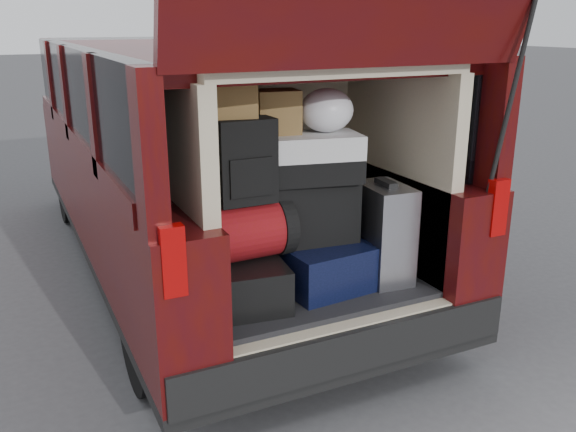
% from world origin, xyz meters
% --- Properties ---
extents(ground, '(80.00, 80.00, 0.00)m').
position_xyz_m(ground, '(0.00, 0.00, 0.00)').
color(ground, '#3E3D40').
rests_on(ground, ground).
extents(minivan, '(1.90, 5.35, 2.77)m').
position_xyz_m(minivan, '(0.00, 1.86, 0.91)').
color(minivan, black).
rests_on(minivan, ground).
extents(load_floor, '(1.24, 1.05, 0.55)m').
position_xyz_m(load_floor, '(0.00, 0.28, 0.28)').
color(load_floor, black).
rests_on(load_floor, ground).
extents(black_hardshell, '(0.49, 0.62, 0.23)m').
position_xyz_m(black_hardshell, '(-0.40, 0.15, 0.67)').
color(black_hardshell, black).
rests_on(black_hardshell, load_floor).
extents(navy_hardshell, '(0.51, 0.60, 0.25)m').
position_xyz_m(navy_hardshell, '(0.07, 0.17, 0.67)').
color(navy_hardshell, black).
rests_on(navy_hardshell, load_floor).
extents(silver_roller, '(0.26, 0.38, 0.54)m').
position_xyz_m(silver_roller, '(0.43, 0.06, 0.82)').
color(silver_roller, white).
rests_on(silver_roller, load_floor).
extents(red_duffel, '(0.48, 0.32, 0.30)m').
position_xyz_m(red_duffel, '(-0.36, 0.14, 0.93)').
color(red_duffel, maroon).
rests_on(red_duffel, black_hardshell).
extents(black_soft_case, '(0.50, 0.33, 0.34)m').
position_xyz_m(black_soft_case, '(0.04, 0.20, 0.97)').
color(black_soft_case, black).
rests_on(black_soft_case, navy_hardshell).
extents(backpack, '(0.29, 0.18, 0.42)m').
position_xyz_m(backpack, '(-0.36, 0.12, 1.29)').
color(backpack, black).
rests_on(backpack, red_duffel).
extents(twotone_duffel, '(0.59, 0.39, 0.25)m').
position_xyz_m(twotone_duffel, '(0.00, 0.16, 1.26)').
color(twotone_duffel, silver).
rests_on(twotone_duffel, black_soft_case).
extents(grocery_sack_lower, '(0.23, 0.20, 0.18)m').
position_xyz_m(grocery_sack_lower, '(-0.39, 0.17, 1.59)').
color(grocery_sack_lower, olive).
rests_on(grocery_sack_lower, backpack).
extents(grocery_sack_upper, '(0.25, 0.21, 0.22)m').
position_xyz_m(grocery_sack_upper, '(-0.13, 0.26, 1.50)').
color(grocery_sack_upper, olive).
rests_on(grocery_sack_upper, twotone_duffel).
extents(plastic_bag_center, '(0.32, 0.30, 0.23)m').
position_xyz_m(plastic_bag_center, '(0.13, 0.18, 1.50)').
color(plastic_bag_center, white).
rests_on(plastic_bag_center, twotone_duffel).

